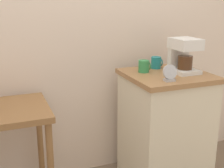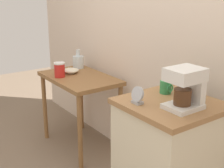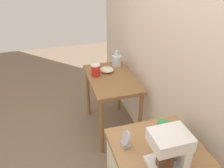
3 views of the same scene
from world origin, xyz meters
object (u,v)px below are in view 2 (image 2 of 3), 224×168
at_px(bowl_stoneware, 71,70).
at_px(glass_carafe_vase, 78,62).
at_px(mug_dark_teal, 190,90).
at_px(table_clock, 137,96).
at_px(coffee_maker, 187,86).
at_px(canister_enamel, 60,70).
at_px(mug_tall_green, 166,87).

height_order(bowl_stoneware, glass_carafe_vase, glass_carafe_vase).
bearing_deg(bowl_stoneware, mug_dark_teal, 5.04).
height_order(glass_carafe_vase, table_clock, table_clock).
bearing_deg(mug_dark_teal, bowl_stoneware, -174.96).
relative_size(bowl_stoneware, coffee_maker, 0.63).
relative_size(bowl_stoneware, canister_enamel, 1.11).
relative_size(mug_tall_green, table_clock, 0.80).
bearing_deg(mug_tall_green, bowl_stoneware, -177.91).
xyz_separation_m(mug_dark_teal, table_clock, (-0.11, -0.38, 0.00)).
bearing_deg(coffee_maker, glass_carafe_vase, 172.67).
relative_size(bowl_stoneware, mug_dark_teal, 1.74).
height_order(bowl_stoneware, mug_tall_green, mug_tall_green).
distance_m(canister_enamel, table_clock, 1.32).
distance_m(bowl_stoneware, coffee_maker, 1.62).
height_order(coffee_maker, mug_tall_green, coffee_maker).
bearing_deg(bowl_stoneware, coffee_maker, -1.88).
height_order(glass_carafe_vase, mug_tall_green, mug_tall_green).
xyz_separation_m(bowl_stoneware, table_clock, (1.36, -0.25, 0.17)).
relative_size(canister_enamel, mug_dark_teal, 1.57).
height_order(canister_enamel, table_clock, table_clock).
xyz_separation_m(bowl_stoneware, mug_dark_teal, (1.47, 0.13, 0.16)).
bearing_deg(glass_carafe_vase, mug_tall_green, -4.81).
height_order(canister_enamel, coffee_maker, coffee_maker).
xyz_separation_m(glass_carafe_vase, mug_tall_green, (1.47, -0.12, 0.12)).
bearing_deg(bowl_stoneware, glass_carafe_vase, 130.01).
xyz_separation_m(mug_tall_green, mug_dark_teal, (0.15, 0.08, 0.00)).
xyz_separation_m(bowl_stoneware, canister_enamel, (0.06, -0.15, 0.04)).
bearing_deg(canister_enamel, bowl_stoneware, 110.00).
bearing_deg(mug_dark_teal, coffee_maker, -56.08).
height_order(mug_tall_green, table_clock, table_clock).
distance_m(bowl_stoneware, table_clock, 1.40).
distance_m(bowl_stoneware, canister_enamel, 0.17).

